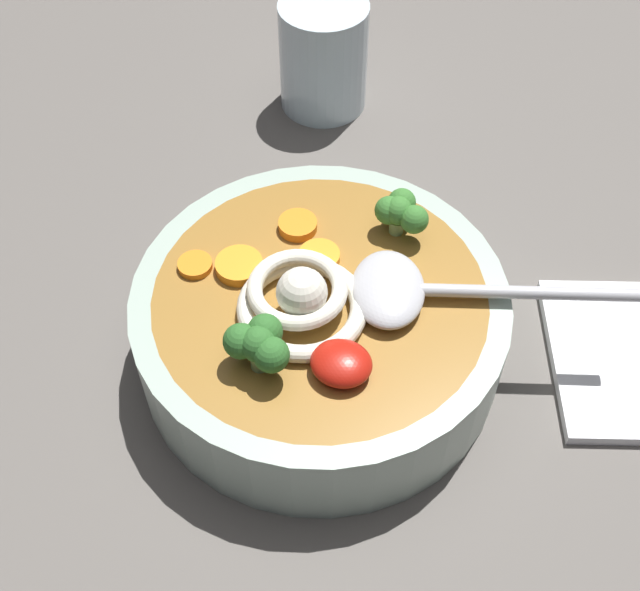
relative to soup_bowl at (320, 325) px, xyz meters
The scene contains 12 objects.
table_slab 6.15cm from the soup_bowl, 160.48° to the left, with size 133.87×133.87×4.37cm, color #5B5651.
soup_bowl is the anchor object (origin of this frame).
noodle_pile 4.34cm from the soup_bowl, 65.19° to the left, with size 8.53×8.36×3.43cm.
soup_spoon 6.60cm from the soup_bowl, 162.96° to the right, with size 17.44×8.29×1.60cm.
chili_sauce_dollop 6.64cm from the soup_bowl, 119.62° to the left, with size 3.52×3.16×1.58cm, color #B2190F.
broccoli_floret_beside_chili 7.73cm from the soup_bowl, 74.90° to the left, with size 3.97×3.41×3.14cm.
broccoli_floret_rear 8.81cm from the soup_bowl, 115.35° to the right, with size 3.54×3.05×2.80cm.
carrot_slice_extra_b 6.32cm from the soup_bowl, ahead, with size 2.94×2.94×0.69cm, color orange.
carrot_slice_near_spoon 4.33cm from the soup_bowl, 70.04° to the right, with size 2.59×2.59×0.58cm, color orange.
carrot_slice_extra_a 6.58cm from the soup_bowl, 56.50° to the right, with size 2.50×2.50×0.65cm, color orange.
carrot_slice_front 8.64cm from the soup_bowl, ahead, with size 2.15×2.15×0.46cm, color orange.
drinking_glass 26.36cm from the soup_bowl, 71.59° to the right, with size 7.24×7.24×9.19cm, color silver.
Camera 1 is at (-7.27, 28.46, 49.23)cm, focal length 46.38 mm.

